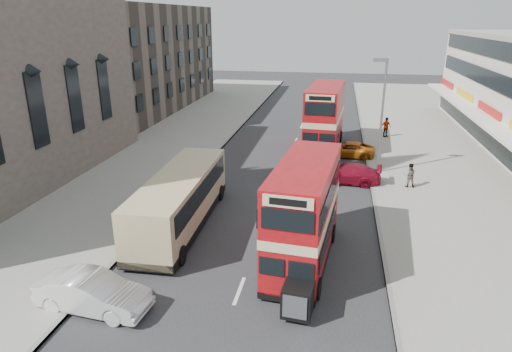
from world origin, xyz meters
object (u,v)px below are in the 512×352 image
Objects in this scene: car_right_b at (347,149)px; pedestrian_near at (410,175)px; bus_main at (304,214)px; coach at (180,198)px; street_lamp at (381,108)px; car_right_a at (347,173)px; bus_second at (325,117)px; car_left_front at (93,293)px; cyclist at (334,146)px; pedestrian_far at (386,127)px.

car_right_b is 7.69m from pedestrian_near.
bus_main reaches higher than coach.
street_lamp is 0.79× the size of coach.
street_lamp is 15.52m from coach.
pedestrian_near is at bearing 30.25° from coach.
car_right_a is at bearing -95.19° from bus_main.
car_left_front is (-7.79, -24.10, -2.00)m from bus_second.
bus_second reaches higher than bus_main.
car_right_b is 1.11m from cyclist.
street_lamp reaches higher than car_left_front.
street_lamp is 6.11m from car_right_b.
pedestrian_far is (13.33, 28.71, 0.33)m from car_left_front.
car_left_front is 1.02× the size of car_right_b.
coach is (-10.91, -10.57, -3.19)m from street_lamp.
bus_main reaches higher than pedestrian_near.
coach is at bearing 30.49° from pedestrian_near.
car_left_front is (-7.60, -5.01, -1.70)m from bus_main.
car_right_b is 2.67× the size of pedestrian_near.
street_lamp is 7.41m from bus_second.
car_left_front is at bearing -97.85° from coach.
coach reaches higher than car_right_b.
street_lamp is 3.64× the size of cyclist.
cyclist is (1.14, 17.47, -1.66)m from bus_main.
street_lamp is 0.95× the size of bus_main.
car_right_a is 2.79× the size of pedestrian_near.
car_left_front is 20.73m from pedestrian_near.
coach is at bearing -150.11° from pedestrian_far.
bus_second is at bearing -56.61° from pedestrian_near.
car_right_a is at bearing -7.51° from pedestrian_near.
street_lamp reaches higher than pedestrian_near.
cyclist is (0.95, -1.62, -1.97)m from bus_second.
street_lamp is at bearing -58.40° from cyclist.
bus_main is 24.42m from pedestrian_far.
car_right_b is at bearing -91.76° from bus_main.
car_left_front is 2.74× the size of pedestrian_near.
bus_second is at bearing -85.04° from bus_main.
pedestrian_far is at bearing 81.51° from street_lamp.
bus_second is 3.50m from car_right_b.
car_right_a is at bearing -85.33° from cyclist.
pedestrian_near is 0.73× the size of cyclist.
pedestrian_near is at bearing 128.68° from bus_second.
bus_second reaches higher than cyclist.
car_right_b is at bearing -18.20° from car_left_front.
car_right_b is at bearing -19.09° from cyclist.
pedestrian_near reaches higher than car_left_front.
bus_second is 7.40m from pedestrian_far.
car_right_b is (9.80, 22.19, -0.13)m from car_left_front.
bus_second reaches higher than car_right_b.
car_left_front is 0.98× the size of car_right_a.
street_lamp is 0.85× the size of bus_second.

